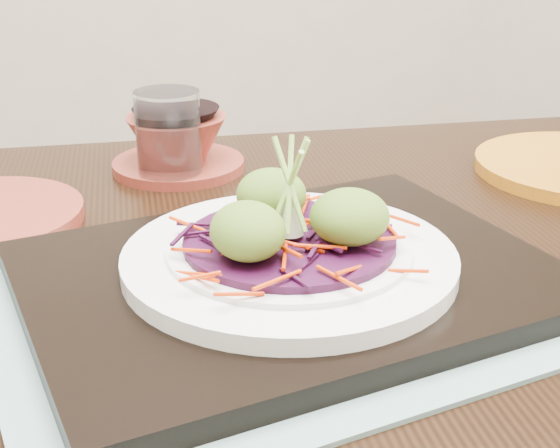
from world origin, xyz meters
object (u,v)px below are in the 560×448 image
object	(u,v)px
water_glass	(169,137)
terracotta_bowl_set	(178,146)
serving_tray	(289,277)
white_plate	(289,257)
dining_table	(269,367)

from	to	relation	value
water_glass	terracotta_bowl_set	world-z (taller)	water_glass
serving_tray	white_plate	xyz separation A→B (m)	(0.00, 0.00, 0.02)
dining_table	white_plate	distance (m)	0.13
dining_table	terracotta_bowl_set	size ratio (longest dim) A/B	6.91
serving_tray	dining_table	bearing A→B (deg)	85.46
serving_tray	terracotta_bowl_set	bearing A→B (deg)	86.29
serving_tray	white_plate	world-z (taller)	white_plate
dining_table	white_plate	size ratio (longest dim) A/B	5.00
water_glass	white_plate	bearing A→B (deg)	-83.70
dining_table	water_glass	bearing A→B (deg)	105.39
white_plate	terracotta_bowl_set	bearing A→B (deg)	92.70
water_glass	terracotta_bowl_set	distance (m)	0.04
serving_tray	water_glass	size ratio (longest dim) A/B	3.99
dining_table	water_glass	size ratio (longest dim) A/B	12.98
terracotta_bowl_set	white_plate	bearing A→B (deg)	-87.30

